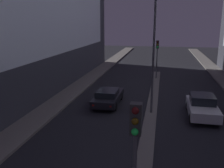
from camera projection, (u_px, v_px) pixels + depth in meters
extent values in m
cube|color=#66605B|center=(152.00, 108.00, 19.52)|extent=(0.84, 28.78, 0.14)
cube|color=#2D2D2D|center=(136.00, 119.00, 6.77)|extent=(0.32, 0.28, 0.90)
sphere|color=#4C0F0F|center=(135.00, 111.00, 6.53)|extent=(0.20, 0.20, 0.20)
sphere|color=#4C380A|center=(135.00, 121.00, 6.60)|extent=(0.20, 0.20, 0.20)
sphere|color=#1EEA4C|center=(135.00, 132.00, 6.67)|extent=(0.20, 0.20, 0.20)
cylinder|color=#4C4C51|center=(157.00, 63.00, 29.00)|extent=(0.12, 0.12, 3.49)
cube|color=#2D2D2D|center=(158.00, 44.00, 28.46)|extent=(0.32, 0.28, 0.90)
sphere|color=#4C0F0F|center=(158.00, 42.00, 28.22)|extent=(0.20, 0.20, 0.20)
sphere|color=#4C380A|center=(158.00, 45.00, 28.29)|extent=(0.20, 0.20, 0.20)
sphere|color=#1EEA4C|center=(157.00, 47.00, 28.36)|extent=(0.20, 0.20, 0.20)
cylinder|color=#4C4C51|center=(154.00, 53.00, 17.31)|extent=(0.16, 0.16, 8.74)
cube|color=black|center=(108.00, 97.00, 20.44)|extent=(1.87, 4.51, 0.55)
cube|color=black|center=(107.00, 93.00, 20.00)|extent=(1.59, 2.03, 0.45)
cube|color=red|center=(93.00, 105.00, 18.42)|extent=(0.14, 0.04, 0.10)
cube|color=red|center=(110.00, 107.00, 18.17)|extent=(0.14, 0.04, 0.10)
cylinder|color=black|center=(103.00, 95.00, 22.00)|extent=(0.22, 0.64, 0.64)
cylinder|color=black|center=(121.00, 96.00, 21.68)|extent=(0.22, 0.64, 0.64)
cylinder|color=black|center=(94.00, 105.00, 19.34)|extent=(0.22, 0.64, 0.64)
cylinder|color=black|center=(115.00, 107.00, 19.02)|extent=(0.22, 0.64, 0.64)
cube|color=silver|center=(202.00, 108.00, 17.73)|extent=(1.92, 4.16, 0.65)
cube|color=black|center=(202.00, 99.00, 17.87)|extent=(1.63, 1.87, 0.58)
cube|color=red|center=(190.00, 99.00, 19.83)|extent=(0.14, 0.04, 0.10)
cube|color=red|center=(207.00, 100.00, 19.57)|extent=(0.14, 0.04, 0.10)
cylinder|color=black|center=(188.00, 106.00, 19.20)|extent=(0.22, 0.64, 0.64)
cylinder|color=black|center=(211.00, 108.00, 18.87)|extent=(0.22, 0.64, 0.64)
cylinder|color=black|center=(191.00, 118.00, 16.75)|extent=(0.22, 0.64, 0.64)
cylinder|color=black|center=(218.00, 120.00, 16.42)|extent=(0.22, 0.64, 0.64)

